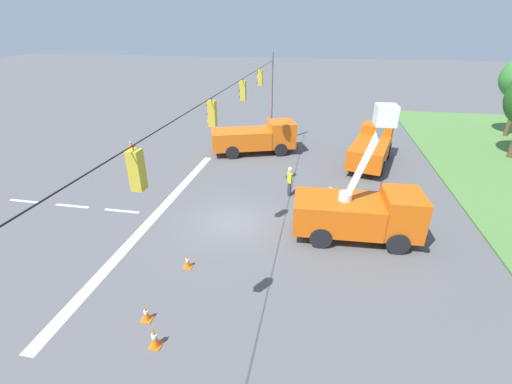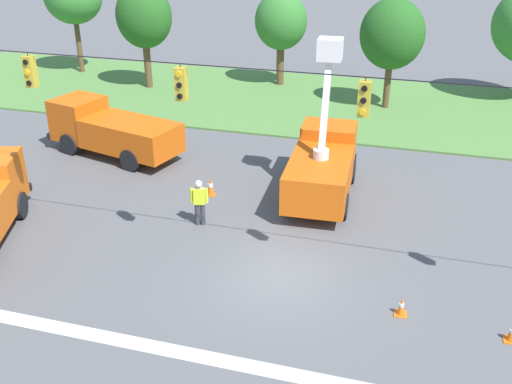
# 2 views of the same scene
# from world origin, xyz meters

# --- Properties ---
(ground_plane) EXTENTS (200.00, 200.00, 0.00)m
(ground_plane) POSITION_xyz_m (0.00, 0.00, 0.00)
(ground_plane) COLOR #565659
(lane_markings) EXTENTS (17.60, 15.25, 0.01)m
(lane_markings) POSITION_xyz_m (0.00, -5.61, 0.00)
(lane_markings) COLOR silver
(lane_markings) RESTS_ON ground
(signal_gantry) EXTENTS (26.20, 0.33, 7.20)m
(signal_gantry) POSITION_xyz_m (-0.07, -0.00, 4.58)
(signal_gantry) COLOR slate
(signal_gantry) RESTS_ON ground
(utility_truck_bucket_lift) EXTENTS (2.59, 5.89, 6.19)m
(utility_truck_bucket_lift) POSITION_xyz_m (0.22, 6.12, 1.40)
(utility_truck_bucket_lift) COLOR #D6560F
(utility_truck_bucket_lift) RESTS_ON ground
(utility_truck_support_near) EXTENTS (6.87, 3.81, 2.40)m
(utility_truck_support_near) POSITION_xyz_m (-9.94, 7.73, 1.23)
(utility_truck_support_near) COLOR #D6560F
(utility_truck_support_near) RESTS_ON ground
(utility_truck_support_far) EXTENTS (4.40, 6.89, 2.40)m
(utility_truck_support_far) POSITION_xyz_m (-10.64, -0.79, 1.24)
(utility_truck_support_far) COLOR orange
(utility_truck_support_far) RESTS_ON ground
(road_worker) EXTENTS (0.63, 0.33, 1.77)m
(road_worker) POSITION_xyz_m (-3.61, 2.53, 1.00)
(road_worker) COLOR #383842
(road_worker) RESTS_ON ground
(traffic_cone_foreground_left) EXTENTS (0.36, 0.36, 0.78)m
(traffic_cone_foreground_left) POSITION_xyz_m (-4.06, 4.91, 0.39)
(traffic_cone_foreground_left) COLOR orange
(traffic_cone_foreground_left) RESTS_ON ground
(traffic_cone_mid_right) EXTENTS (0.36, 0.36, 0.74)m
(traffic_cone_mid_right) POSITION_xyz_m (7.70, -0.46, 0.37)
(traffic_cone_mid_right) COLOR orange
(traffic_cone_mid_right) RESTS_ON ground
(traffic_cone_near_bucket) EXTENTS (0.36, 0.36, 0.59)m
(traffic_cone_near_bucket) POSITION_xyz_m (6.76, -1.22, 0.28)
(traffic_cone_near_bucket) COLOR orange
(traffic_cone_near_bucket) RESTS_ON ground
(traffic_cone_lane_edge_a) EXTENTS (0.36, 0.36, 0.59)m
(traffic_cone_lane_edge_a) POSITION_xyz_m (3.82, -0.89, 0.28)
(traffic_cone_lane_edge_a) COLOR orange
(traffic_cone_lane_edge_a) RESTS_ON ground
(traffic_cone_lane_edge_b) EXTENTS (0.36, 0.36, 0.71)m
(traffic_cone_lane_edge_b) POSITION_xyz_m (-10.15, -11.23, 0.35)
(traffic_cone_lane_edge_b) COLOR orange
(traffic_cone_lane_edge_b) RESTS_ON ground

